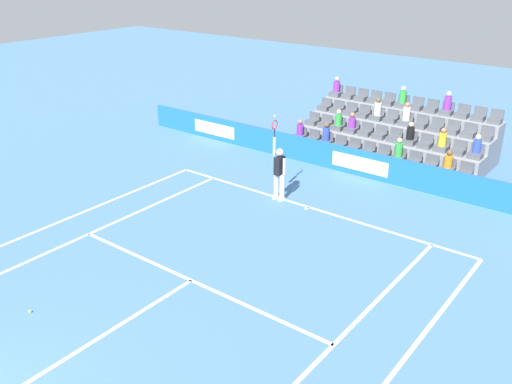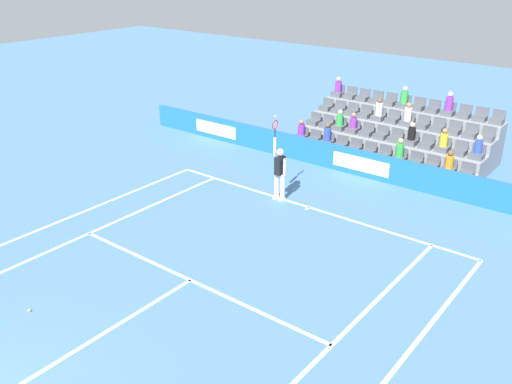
# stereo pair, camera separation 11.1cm
# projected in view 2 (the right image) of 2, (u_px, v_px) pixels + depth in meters

# --- Properties ---
(line_baseline) EXTENTS (10.97, 0.10, 0.01)m
(line_baseline) POSITION_uv_depth(u_px,v_px,m) (309.00, 207.00, 18.04)
(line_baseline) COLOR white
(line_baseline) RESTS_ON ground
(line_service) EXTENTS (8.23, 0.10, 0.01)m
(line_service) POSITION_uv_depth(u_px,v_px,m) (190.00, 280.00, 14.07)
(line_service) COLOR white
(line_service) RESTS_ON ground
(line_centre_service) EXTENTS (0.10, 6.40, 0.01)m
(line_centre_service) POSITION_uv_depth(u_px,v_px,m) (84.00, 345.00, 11.75)
(line_centre_service) COLOR white
(line_centre_service) RESTS_ON ground
(line_singles_sideline_left) EXTENTS (0.10, 11.89, 0.01)m
(line_singles_sideline_left) POSITION_uv_depth(u_px,v_px,m) (76.00, 239.00, 16.05)
(line_singles_sideline_left) COLOR white
(line_singles_sideline_left) RESTS_ON ground
(line_singles_sideline_right) EXTENTS (0.10, 11.89, 0.01)m
(line_singles_sideline_right) POSITION_uv_depth(u_px,v_px,m) (320.00, 357.00, 11.42)
(line_singles_sideline_right) COLOR white
(line_singles_sideline_right) RESTS_ON ground
(line_doubles_sideline_left) EXTENTS (0.10, 11.89, 0.01)m
(line_doubles_sideline_left) POSITION_uv_depth(u_px,v_px,m) (49.00, 226.00, 16.83)
(line_doubles_sideline_left) COLOR white
(line_doubles_sideline_left) RESTS_ON ground
(line_centre_mark) EXTENTS (0.10, 0.20, 0.01)m
(line_centre_mark) POSITION_uv_depth(u_px,v_px,m) (307.00, 208.00, 17.97)
(line_centre_mark) COLOR white
(line_centre_mark) RESTS_ON ground
(sponsor_barrier) EXTENTS (21.16, 0.22, 0.95)m
(sponsor_barrier) POSITION_uv_depth(u_px,v_px,m) (362.00, 163.00, 20.39)
(sponsor_barrier) COLOR #1E66AD
(sponsor_barrier) RESTS_ON ground
(tennis_player) EXTENTS (0.53, 0.36, 2.85)m
(tennis_player) POSITION_uv_depth(u_px,v_px,m) (280.00, 171.00, 18.24)
(tennis_player) COLOR white
(tennis_player) RESTS_ON ground
(stadium_stand) EXTENTS (7.44, 3.80, 2.62)m
(stadium_stand) POSITION_uv_depth(u_px,v_px,m) (397.00, 138.00, 22.43)
(stadium_stand) COLOR gray
(stadium_stand) RESTS_ON ground
(loose_tennis_ball) EXTENTS (0.07, 0.07, 0.07)m
(loose_tennis_ball) POSITION_uv_depth(u_px,v_px,m) (29.00, 310.00, 12.83)
(loose_tennis_ball) COLOR #D1E533
(loose_tennis_ball) RESTS_ON ground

